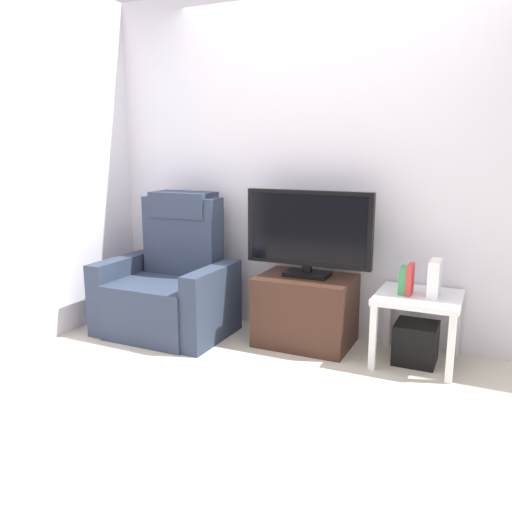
{
  "coord_description": "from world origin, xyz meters",
  "views": [
    {
      "loc": [
        1.15,
        -2.64,
        1.42
      ],
      "look_at": [
        -0.33,
        0.5,
        0.7
      ],
      "focal_mm": 36.59,
      "sensor_mm": 36.0,
      "label": 1
    }
  ],
  "objects_px": {
    "recliner_armchair": "(170,284)",
    "book_middle": "(410,279)",
    "subwoofer_box": "(416,343)",
    "side_table": "(418,306)",
    "book_leftmost": "(404,280)",
    "game_console": "(435,278)",
    "tv_stand": "(305,310)",
    "television": "(308,231)"
  },
  "relations": [
    {
      "from": "game_console",
      "to": "book_leftmost",
      "type": "bearing_deg",
      "value": -171.03
    },
    {
      "from": "side_table",
      "to": "book_middle",
      "type": "distance_m",
      "value": 0.19
    },
    {
      "from": "book_leftmost",
      "to": "book_middle",
      "type": "relative_size",
      "value": 0.9
    },
    {
      "from": "book_middle",
      "to": "game_console",
      "type": "distance_m",
      "value": 0.15
    },
    {
      "from": "side_table",
      "to": "subwoofer_box",
      "type": "xyz_separation_m",
      "value": [
        0.0,
        0.0,
        -0.26
      ]
    },
    {
      "from": "side_table",
      "to": "subwoofer_box",
      "type": "relative_size",
      "value": 1.97
    },
    {
      "from": "television",
      "to": "game_console",
      "type": "relative_size",
      "value": 3.89
    },
    {
      "from": "television",
      "to": "book_middle",
      "type": "distance_m",
      "value": 0.78
    },
    {
      "from": "tv_stand",
      "to": "book_middle",
      "type": "xyz_separation_m",
      "value": [
        0.73,
        -0.03,
        0.32
      ]
    },
    {
      "from": "side_table",
      "to": "game_console",
      "type": "distance_m",
      "value": 0.22
    },
    {
      "from": "television",
      "to": "side_table",
      "type": "height_order",
      "value": "television"
    },
    {
      "from": "television",
      "to": "subwoofer_box",
      "type": "relative_size",
      "value": 3.41
    },
    {
      "from": "recliner_armchair",
      "to": "book_leftmost",
      "type": "relative_size",
      "value": 5.84
    },
    {
      "from": "side_table",
      "to": "game_console",
      "type": "height_order",
      "value": "game_console"
    },
    {
      "from": "television",
      "to": "recliner_armchair",
      "type": "bearing_deg",
      "value": -169.84
    },
    {
      "from": "subwoofer_box",
      "to": "book_leftmost",
      "type": "relative_size",
      "value": 1.48
    },
    {
      "from": "television",
      "to": "side_table",
      "type": "relative_size",
      "value": 1.73
    },
    {
      "from": "tv_stand",
      "to": "book_leftmost",
      "type": "height_order",
      "value": "book_leftmost"
    },
    {
      "from": "tv_stand",
      "to": "side_table",
      "type": "height_order",
      "value": "tv_stand"
    },
    {
      "from": "side_table",
      "to": "book_middle",
      "type": "height_order",
      "value": "book_middle"
    },
    {
      "from": "television",
      "to": "book_leftmost",
      "type": "height_order",
      "value": "television"
    },
    {
      "from": "side_table",
      "to": "subwoofer_box",
      "type": "height_order",
      "value": "side_table"
    },
    {
      "from": "recliner_armchair",
      "to": "subwoofer_box",
      "type": "bearing_deg",
      "value": -1.35
    },
    {
      "from": "tv_stand",
      "to": "side_table",
      "type": "distance_m",
      "value": 0.8
    },
    {
      "from": "television",
      "to": "subwoofer_box",
      "type": "bearing_deg",
      "value": -2.03
    },
    {
      "from": "television",
      "to": "game_console",
      "type": "distance_m",
      "value": 0.92
    },
    {
      "from": "recliner_armchair",
      "to": "book_middle",
      "type": "distance_m",
      "value": 1.81
    },
    {
      "from": "tv_stand",
      "to": "subwoofer_box",
      "type": "bearing_deg",
      "value": -0.63
    },
    {
      "from": "recliner_armchair",
      "to": "subwoofer_box",
      "type": "relative_size",
      "value": 3.95
    },
    {
      "from": "recliner_armchair",
      "to": "book_leftmost",
      "type": "xyz_separation_m",
      "value": [
        1.76,
        0.14,
        0.19
      ]
    },
    {
      "from": "tv_stand",
      "to": "recliner_armchair",
      "type": "xyz_separation_m",
      "value": [
        -1.07,
        -0.17,
        0.12
      ]
    },
    {
      "from": "television",
      "to": "recliner_armchair",
      "type": "height_order",
      "value": "television"
    },
    {
      "from": "side_table",
      "to": "book_middle",
      "type": "relative_size",
      "value": 2.62
    },
    {
      "from": "subwoofer_box",
      "to": "book_middle",
      "type": "bearing_deg",
      "value": -161.36
    },
    {
      "from": "subwoofer_box",
      "to": "book_middle",
      "type": "relative_size",
      "value": 1.33
    },
    {
      "from": "recliner_armchair",
      "to": "subwoofer_box",
      "type": "xyz_separation_m",
      "value": [
        1.86,
        0.16,
        -0.24
      ]
    },
    {
      "from": "side_table",
      "to": "recliner_armchair",
      "type": "bearing_deg",
      "value": -174.99
    },
    {
      "from": "tv_stand",
      "to": "game_console",
      "type": "relative_size",
      "value": 2.82
    },
    {
      "from": "recliner_armchair",
      "to": "game_console",
      "type": "xyz_separation_m",
      "value": [
        1.95,
        0.17,
        0.22
      ]
    },
    {
      "from": "book_middle",
      "to": "recliner_armchair",
      "type": "bearing_deg",
      "value": -175.45
    },
    {
      "from": "book_middle",
      "to": "tv_stand",
      "type": "bearing_deg",
      "value": 177.75
    },
    {
      "from": "recliner_armchair",
      "to": "book_middle",
      "type": "xyz_separation_m",
      "value": [
        1.8,
        0.14,
        0.2
      ]
    }
  ]
}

